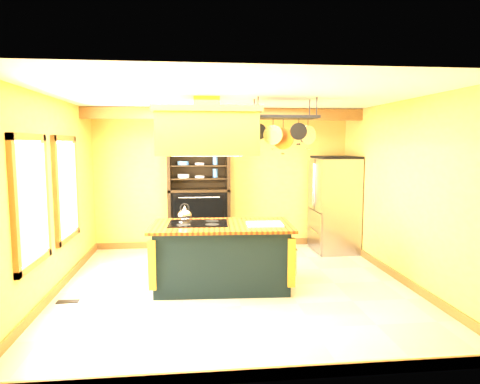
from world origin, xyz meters
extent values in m
plane|color=beige|center=(0.00, 0.00, 0.00)|extent=(5.00, 5.00, 0.00)
plane|color=white|center=(0.00, 0.00, 2.70)|extent=(5.00, 5.00, 0.00)
cube|color=#E9B455|center=(0.00, 2.50, 1.35)|extent=(5.00, 0.02, 2.70)
cube|color=#E9B455|center=(0.00, -2.50, 1.35)|extent=(5.00, 0.02, 2.70)
cube|color=#E9B455|center=(-2.50, 0.00, 1.35)|extent=(0.02, 5.00, 2.70)
cube|color=#E9B455|center=(2.50, 0.00, 1.35)|extent=(0.02, 5.00, 2.70)
cube|color=olive|center=(0.00, 1.70, 2.59)|extent=(5.00, 0.15, 0.20)
cube|color=olive|center=(-2.47, -0.80, 1.40)|extent=(0.06, 1.06, 1.56)
cube|color=white|center=(-2.44, -0.80, 1.40)|extent=(0.02, 0.85, 1.34)
cube|color=olive|center=(-2.47, 0.60, 1.40)|extent=(0.06, 1.06, 1.56)
cube|color=white|center=(-2.44, 0.60, 1.40)|extent=(0.02, 0.85, 1.34)
cube|color=black|center=(-0.19, 0.03, 0.44)|extent=(1.88, 1.08, 0.88)
cube|color=brown|center=(-0.19, 0.03, 0.90)|extent=(2.05, 1.20, 0.04)
cube|color=black|center=(-0.52, 0.10, 0.93)|extent=(0.86, 0.61, 0.01)
ellipsoid|color=silver|center=(-0.72, 0.24, 1.03)|extent=(0.20, 0.20, 0.16)
cube|color=white|center=(0.41, -0.09, 0.93)|extent=(0.52, 0.41, 0.02)
cube|color=#BD8C2F|center=(-0.39, 0.03, 2.19)|extent=(1.38, 0.74, 0.58)
cube|color=olive|center=(-0.39, 0.03, 2.52)|extent=(1.46, 0.83, 0.08)
cube|color=#BD8C2F|center=(-0.39, 0.03, 2.59)|extent=(0.35, 0.35, 0.22)
cube|color=black|center=(0.71, 0.03, 2.43)|extent=(0.91, 0.45, 0.04)
cylinder|color=black|center=(0.30, -0.15, 2.57)|extent=(0.02, 0.02, 0.27)
cylinder|color=black|center=(1.11, 0.21, 2.57)|extent=(0.02, 0.02, 0.27)
cylinder|color=black|center=(0.34, 0.12, 2.23)|extent=(0.24, 0.04, 0.24)
cylinder|color=silver|center=(0.52, -0.06, 2.18)|extent=(0.27, 0.04, 0.27)
cylinder|color=#AE682B|center=(0.71, 0.12, 2.13)|extent=(0.31, 0.04, 0.31)
cylinder|color=black|center=(0.89, -0.06, 2.23)|extent=(0.24, 0.04, 0.24)
cylinder|color=silver|center=(1.07, 0.12, 2.18)|extent=(0.27, 0.04, 0.27)
cube|color=#96989F|center=(2.11, 1.90, 0.89)|extent=(0.74, 0.91, 1.79)
cube|color=#96989F|center=(1.72, 1.67, 1.29)|extent=(0.03, 0.44, 0.96)
cube|color=#96989F|center=(1.72, 2.13, 1.29)|extent=(0.03, 0.44, 0.96)
cube|color=#96989F|center=(1.72, 1.90, 0.41)|extent=(0.03, 0.88, 0.75)
cube|color=black|center=(2.11, 1.90, 0.03)|extent=(0.71, 0.87, 0.06)
cube|color=black|center=(-0.48, 2.45, 1.04)|extent=(1.18, 0.06, 2.08)
cube|color=black|center=(-1.04, 2.23, 1.04)|extent=(0.06, 0.50, 2.08)
cube|color=black|center=(0.08, 2.23, 1.04)|extent=(0.06, 0.50, 2.08)
cube|color=black|center=(-0.48, 2.23, 1.18)|extent=(1.18, 0.50, 0.05)
cube|color=black|center=(-0.48, 2.26, 0.62)|extent=(1.06, 0.40, 1.12)
cube|color=black|center=(-0.48, 1.96, 0.86)|extent=(0.92, 0.04, 0.50)
cube|color=black|center=(-0.48, 1.96, 0.36)|extent=(0.92, 0.04, 0.45)
cube|color=black|center=(-0.48, 2.23, 1.40)|extent=(1.06, 0.44, 0.02)
cube|color=black|center=(-0.48, 2.23, 1.65)|extent=(1.06, 0.44, 0.02)
cube|color=black|center=(-0.48, 2.23, 1.88)|extent=(1.06, 0.44, 0.02)
cylinder|color=white|center=(-0.77, 2.18, 1.45)|extent=(0.22, 0.22, 0.07)
cylinder|color=#4071B4|center=(-0.16, 2.18, 1.75)|extent=(0.10, 0.10, 0.17)
cube|color=black|center=(-2.24, -0.35, 0.01)|extent=(0.28, 0.13, 0.01)
camera|label=1|loc=(-0.59, -5.97, 2.06)|focal=32.00mm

